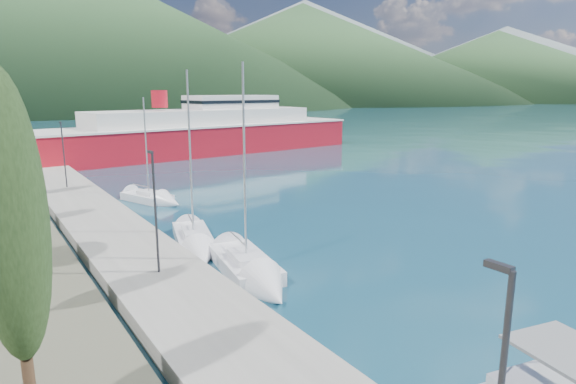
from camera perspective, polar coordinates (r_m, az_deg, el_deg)
ground at (r=131.70m, az=-26.64°, el=6.49°), size 1400.00×1400.00×0.00m
quay at (r=38.19m, az=-21.76°, el=-2.99°), size 5.00×88.00×0.80m
hills_far at (r=651.35m, az=-20.64°, el=17.20°), size 1480.00×900.00×180.00m
hills_near at (r=401.46m, az=-17.72°, el=17.07°), size 1010.00×520.00×115.00m
lamp_posts at (r=26.59m, az=-17.18°, el=-0.76°), size 0.15×44.70×6.06m
sailboat_near at (r=25.00m, az=-3.71°, el=-10.07°), size 3.90×8.70×12.06m
sailboat_mid at (r=30.12m, az=-10.72°, el=-6.45°), size 4.28×8.44×11.75m
sailboat_far at (r=43.48m, az=-15.05°, el=-0.95°), size 4.31×7.11×9.96m
ferry at (r=76.92m, az=-9.81°, el=6.89°), size 52.35×16.24×10.23m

